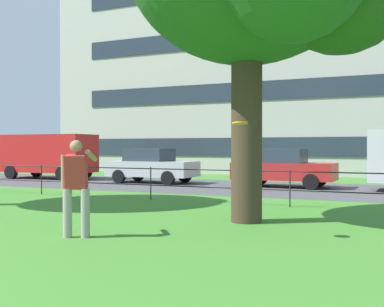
# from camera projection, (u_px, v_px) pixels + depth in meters

# --- Properties ---
(street_strip) EXTENTS (80.00, 7.23, 0.01)m
(street_strip) POSITION_uv_depth(u_px,v_px,m) (219.00, 186.00, 19.82)
(street_strip) COLOR #4C4C51
(street_strip) RESTS_ON ground
(park_fence) EXTENTS (34.09, 0.04, 1.00)m
(park_fence) POSITION_uv_depth(u_px,v_px,m) (151.00, 178.00, 14.69)
(park_fence) COLOR #232328
(park_fence) RESTS_ON ground
(person_thrower) EXTENTS (0.48, 0.88, 1.73)m
(person_thrower) POSITION_uv_depth(u_px,v_px,m) (76.00, 185.00, 8.58)
(person_thrower) COLOR gray
(person_thrower) RESTS_ON ground
(frisbee) EXTENTS (0.37, 0.37, 0.05)m
(frisbee) POSITION_uv_depth(u_px,v_px,m) (240.00, 123.00, 8.34)
(frisbee) COLOR orange
(panel_van_far_left) EXTENTS (5.04, 2.19, 2.24)m
(panel_van_far_left) POSITION_uv_depth(u_px,v_px,m) (47.00, 154.00, 24.73)
(panel_van_far_left) COLOR red
(panel_van_far_left) RESTS_ON ground
(car_silver_center) EXTENTS (4.02, 1.86, 1.54)m
(car_silver_center) POSITION_uv_depth(u_px,v_px,m) (151.00, 166.00, 21.75)
(car_silver_center) COLOR #B7BABF
(car_silver_center) RESTS_ON ground
(car_red_far_right) EXTENTS (4.03, 1.86, 1.54)m
(car_red_far_right) POSITION_uv_depth(u_px,v_px,m) (283.00, 168.00, 19.43)
(car_red_far_right) COLOR red
(car_red_far_right) RESTS_ON ground
(apartment_building_background) EXTENTS (34.17, 15.70, 19.74)m
(apartment_building_background) POSITION_uv_depth(u_px,v_px,m) (328.00, 28.00, 33.56)
(apartment_building_background) COLOR #B7B2AD
(apartment_building_background) RESTS_ON ground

